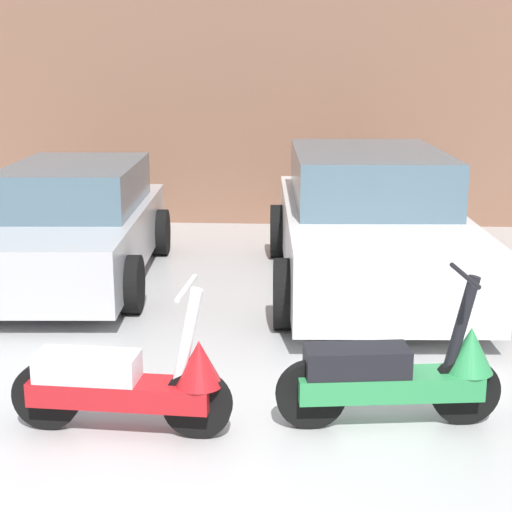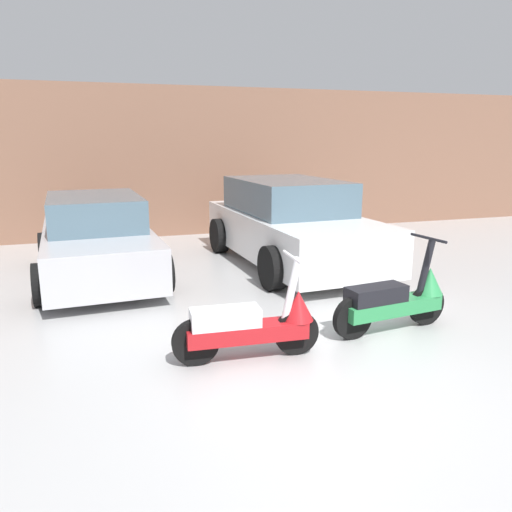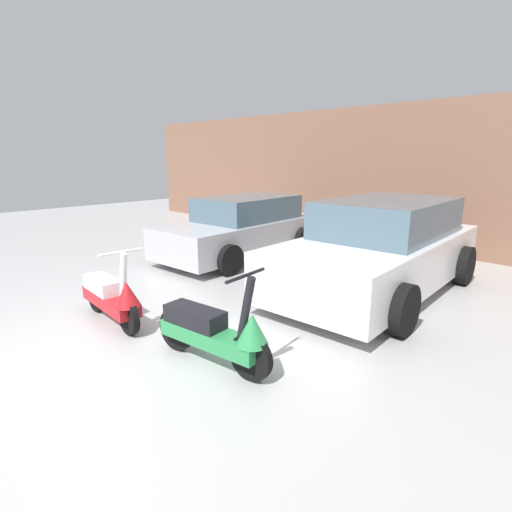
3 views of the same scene
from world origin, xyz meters
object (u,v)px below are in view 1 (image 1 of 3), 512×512
Objects in this scene: scooter_front_right at (399,373)px; car_rear_left at (74,225)px; car_rear_center at (368,223)px; scooter_front_left at (130,381)px.

car_rear_left reaches higher than scooter_front_right.
car_rear_center is (3.33, -0.07, 0.09)m from car_rear_left.
car_rear_left is (-3.29, 3.54, 0.24)m from scooter_front_right.
scooter_front_right is 4.84m from car_rear_left.
car_rear_center reaches higher than scooter_front_left.
car_rear_left is 3.33m from car_rear_center.
scooter_front_right is 0.35× the size of car_rear_center.
scooter_front_left is at bearing -29.84° from car_rear_center.
car_rear_left is at bearing -94.47° from car_rear_center.
scooter_front_right is at bearing -3.81° from car_rear_center.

